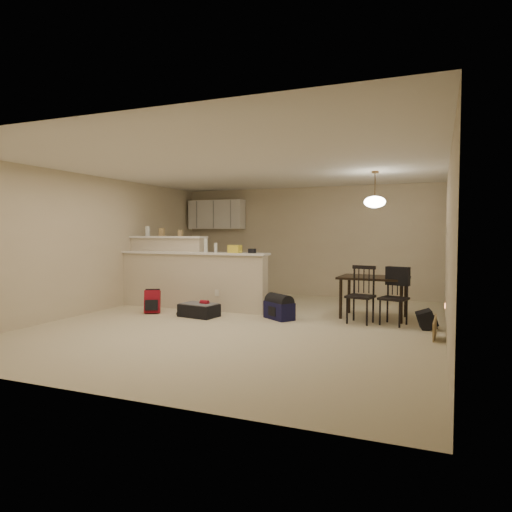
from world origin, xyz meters
The scene contains 21 objects.
room centered at (0.00, 0.00, 1.25)m, with size 7.00×7.02×2.50m.
breakfast_bar centered at (-1.76, 0.98, 0.61)m, with size 3.08×0.58×1.39m.
upper_cabinets centered at (-2.20, 3.32, 1.90)m, with size 1.40×0.34×0.70m, color white.
kitchen_counter centered at (-2.00, 3.19, 0.45)m, with size 1.80×0.60×0.90m, color white.
thermostat centered at (2.98, 1.55, 1.50)m, with size 0.02×0.12×0.12m, color beige.
jar centered at (-2.67, 1.12, 1.49)m, with size 0.10×0.10×0.20m, color silver.
cereal_box centered at (-2.32, 1.12, 1.47)m, with size 0.10×0.07×0.16m, color #A68956.
small_box centered at (-1.89, 1.12, 1.45)m, with size 0.08×0.06×0.12m, color #A68956.
bottle_a centered at (-1.20, 0.90, 1.22)m, with size 0.07×0.07×0.26m, color silver.
bottle_b centered at (-0.99, 0.90, 1.18)m, with size 0.06×0.06×0.18m, color silver.
bag_lump centered at (-0.60, 0.90, 1.16)m, with size 0.22×0.18×0.14m, color #A68956.
pouch centered at (-0.26, 0.90, 1.13)m, with size 0.12×0.10×0.08m, color #A68956.
dining_table centered at (1.86, 1.22, 0.62)m, with size 1.17×0.81×0.71m.
pendant_lamp centered at (1.86, 1.22, 1.99)m, with size 0.36×0.36×0.62m.
dining_chair_near centered at (1.72, 0.68, 0.46)m, with size 0.40×0.38×0.92m, color black, non-canonical shape.
dining_chair_far centered at (2.23, 0.73, 0.45)m, with size 0.39×0.37×0.90m, color black, non-canonical shape.
suitcase centered at (-0.97, 0.21, 0.11)m, with size 0.64×0.42×0.22m, color black.
red_backpack centered at (-1.93, 0.19, 0.21)m, with size 0.27×0.17×0.41m, color maroon.
navy_duffel centered at (0.40, 0.52, 0.15)m, with size 0.53×0.29×0.29m, color #111034.
black_daypack centered at (2.72, 0.61, 0.14)m, with size 0.31×0.22×0.27m, color black.
cardboard_sheet centered at (2.85, -0.10, 0.15)m, with size 0.39×0.02×0.30m, color #A68956.
Camera 1 is at (2.89, -6.71, 1.47)m, focal length 32.00 mm.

